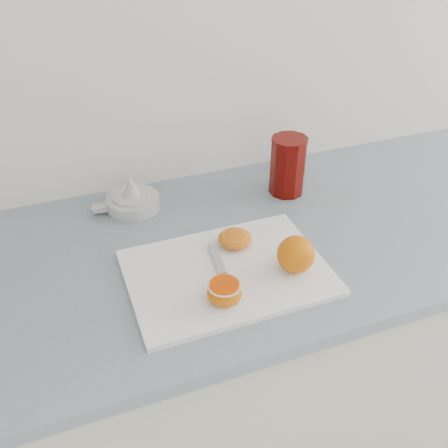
% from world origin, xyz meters
% --- Properties ---
extents(counter, '(2.32, 0.64, 0.89)m').
position_xyz_m(counter, '(-0.18, 1.70, 0.45)').
color(counter, beige).
rests_on(counter, ground).
extents(cutting_board, '(0.39, 0.28, 0.01)m').
position_xyz_m(cutting_board, '(-0.26, 1.59, 0.90)').
color(cutting_board, white).
rests_on(cutting_board, counter).
extents(whole_orange, '(0.07, 0.07, 0.07)m').
position_xyz_m(whole_orange, '(-0.13, 1.55, 0.94)').
color(whole_orange, orange).
rests_on(whole_orange, cutting_board).
extents(half_orange, '(0.06, 0.06, 0.04)m').
position_xyz_m(half_orange, '(-0.29, 1.52, 0.92)').
color(half_orange, orange).
rests_on(half_orange, cutting_board).
extents(squeezed_shell, '(0.07, 0.07, 0.03)m').
position_xyz_m(squeezed_shell, '(-0.21, 1.67, 0.92)').
color(squeezed_shell, orange).
rests_on(squeezed_shell, cutting_board).
extents(paring_knife, '(0.04, 0.18, 0.01)m').
position_xyz_m(paring_knife, '(-0.28, 1.55, 0.91)').
color(paring_knife, '#422213').
rests_on(paring_knife, cutting_board).
extents(citrus_juicer, '(0.16, 0.13, 0.08)m').
position_xyz_m(citrus_juicer, '(-0.38, 1.90, 0.91)').
color(citrus_juicer, silver).
rests_on(citrus_juicer, counter).
extents(red_tumbler, '(0.09, 0.09, 0.15)m').
position_xyz_m(red_tumbler, '(-0.01, 1.84, 0.96)').
color(red_tumbler, '#5A0702').
rests_on(red_tumbler, counter).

